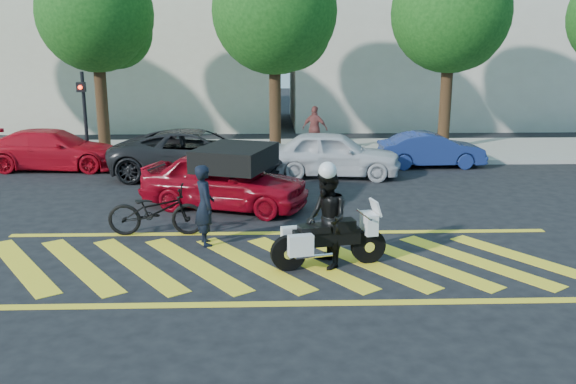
{
  "coord_description": "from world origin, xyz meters",
  "views": [
    {
      "loc": [
        -0.24,
        -11.16,
        4.2
      ],
      "look_at": [
        0.16,
        1.51,
        1.05
      ],
      "focal_mm": 38.0,
      "sensor_mm": 36.0,
      "label": 1
    }
  ],
  "objects_px": {
    "parked_left": "(54,149)",
    "parked_mid_left": "(198,154)",
    "officer_moto": "(327,219)",
    "officer_bike": "(205,205)",
    "bicycle": "(156,211)",
    "parked_right": "(431,150)",
    "police_motorcycle": "(327,239)",
    "parked_mid_right": "(333,154)",
    "red_convertible": "(225,180)"
  },
  "relations": [
    {
      "from": "police_motorcycle",
      "to": "parked_mid_right",
      "type": "height_order",
      "value": "parked_mid_right"
    },
    {
      "from": "officer_bike",
      "to": "bicycle",
      "type": "bearing_deg",
      "value": 40.84
    },
    {
      "from": "officer_bike",
      "to": "parked_left",
      "type": "xyz_separation_m",
      "value": [
        -5.86,
        8.03,
        -0.19
      ]
    },
    {
      "from": "officer_bike",
      "to": "bicycle",
      "type": "distance_m",
      "value": 1.39
    },
    {
      "from": "police_motorcycle",
      "to": "parked_mid_right",
      "type": "xyz_separation_m",
      "value": [
        0.93,
        8.0,
        0.18
      ]
    },
    {
      "from": "parked_left",
      "to": "parked_mid_left",
      "type": "distance_m",
      "value": 5.18
    },
    {
      "from": "parked_mid_right",
      "to": "parked_right",
      "type": "height_order",
      "value": "parked_mid_right"
    },
    {
      "from": "officer_moto",
      "to": "parked_left",
      "type": "relative_size",
      "value": 0.41
    },
    {
      "from": "parked_left",
      "to": "parked_right",
      "type": "xyz_separation_m",
      "value": [
        12.76,
        0.0,
        -0.08
      ]
    },
    {
      "from": "police_motorcycle",
      "to": "officer_moto",
      "type": "xyz_separation_m",
      "value": [
        -0.02,
        0.01,
        0.4
      ]
    },
    {
      "from": "parked_left",
      "to": "parked_mid_left",
      "type": "xyz_separation_m",
      "value": [
        4.99,
        -1.4,
        0.09
      ]
    },
    {
      "from": "police_motorcycle",
      "to": "parked_left",
      "type": "height_order",
      "value": "parked_left"
    },
    {
      "from": "police_motorcycle",
      "to": "parked_mid_right",
      "type": "distance_m",
      "value": 8.06
    },
    {
      "from": "parked_mid_right",
      "to": "bicycle",
      "type": "bearing_deg",
      "value": 150.03
    },
    {
      "from": "police_motorcycle",
      "to": "officer_moto",
      "type": "bearing_deg",
      "value": 141.18
    },
    {
      "from": "officer_bike",
      "to": "officer_moto",
      "type": "bearing_deg",
      "value": -137.25
    },
    {
      "from": "bicycle",
      "to": "officer_moto",
      "type": "distance_m",
      "value": 4.16
    },
    {
      "from": "bicycle",
      "to": "officer_moto",
      "type": "relative_size",
      "value": 1.12
    },
    {
      "from": "police_motorcycle",
      "to": "red_convertible",
      "type": "relative_size",
      "value": 0.52
    },
    {
      "from": "parked_left",
      "to": "officer_moto",
      "type": "bearing_deg",
      "value": -136.03
    },
    {
      "from": "parked_mid_right",
      "to": "police_motorcycle",
      "type": "bearing_deg",
      "value": -179.2
    },
    {
      "from": "officer_moto",
      "to": "parked_left",
      "type": "height_order",
      "value": "officer_moto"
    },
    {
      "from": "officer_moto",
      "to": "bicycle",
      "type": "bearing_deg",
      "value": -132.5
    },
    {
      "from": "officer_bike",
      "to": "officer_moto",
      "type": "xyz_separation_m",
      "value": [
        2.43,
        -1.37,
        0.08
      ]
    },
    {
      "from": "red_convertible",
      "to": "parked_mid_left",
      "type": "height_order",
      "value": "parked_mid_left"
    },
    {
      "from": "parked_left",
      "to": "parked_mid_left",
      "type": "height_order",
      "value": "parked_mid_left"
    },
    {
      "from": "parked_right",
      "to": "officer_moto",
      "type": "bearing_deg",
      "value": 152.8
    },
    {
      "from": "parked_mid_left",
      "to": "parked_mid_right",
      "type": "xyz_separation_m",
      "value": [
        4.25,
        0.0,
        -0.03
      ]
    },
    {
      "from": "parked_mid_right",
      "to": "parked_right",
      "type": "xyz_separation_m",
      "value": [
        3.51,
        1.4,
        -0.14
      ]
    },
    {
      "from": "parked_left",
      "to": "parked_right",
      "type": "bearing_deg",
      "value": -87.47
    },
    {
      "from": "bicycle",
      "to": "police_motorcycle",
      "type": "distance_m",
      "value": 4.16
    },
    {
      "from": "officer_bike",
      "to": "parked_left",
      "type": "relative_size",
      "value": 0.37
    },
    {
      "from": "bicycle",
      "to": "parked_left",
      "type": "relative_size",
      "value": 0.46
    },
    {
      "from": "officer_moto",
      "to": "parked_mid_left",
      "type": "height_order",
      "value": "officer_moto"
    },
    {
      "from": "bicycle",
      "to": "parked_mid_right",
      "type": "distance_m",
      "value": 7.47
    },
    {
      "from": "bicycle",
      "to": "parked_left",
      "type": "height_order",
      "value": "parked_left"
    },
    {
      "from": "police_motorcycle",
      "to": "officer_moto",
      "type": "distance_m",
      "value": 0.4
    },
    {
      "from": "police_motorcycle",
      "to": "officer_moto",
      "type": "relative_size",
      "value": 1.2
    },
    {
      "from": "red_convertible",
      "to": "parked_right",
      "type": "bearing_deg",
      "value": -33.16
    },
    {
      "from": "officer_bike",
      "to": "police_motorcycle",
      "type": "xyz_separation_m",
      "value": [
        2.45,
        -1.37,
        -0.31
      ]
    },
    {
      "from": "officer_moto",
      "to": "parked_right",
      "type": "distance_m",
      "value": 10.41
    },
    {
      "from": "officer_moto",
      "to": "parked_right",
      "type": "xyz_separation_m",
      "value": [
        4.46,
        9.4,
        -0.35
      ]
    },
    {
      "from": "officer_moto",
      "to": "red_convertible",
      "type": "xyz_separation_m",
      "value": [
        -2.22,
        4.27,
        -0.21
      ]
    },
    {
      "from": "bicycle",
      "to": "police_motorcycle",
      "type": "bearing_deg",
      "value": -120.63
    },
    {
      "from": "red_convertible",
      "to": "parked_mid_right",
      "type": "bearing_deg",
      "value": -21.05
    },
    {
      "from": "red_convertible",
      "to": "parked_mid_right",
      "type": "distance_m",
      "value": 4.89
    },
    {
      "from": "parked_mid_right",
      "to": "parked_mid_left",
      "type": "bearing_deg",
      "value": 97.46
    },
    {
      "from": "officer_bike",
      "to": "officer_moto",
      "type": "height_order",
      "value": "officer_moto"
    },
    {
      "from": "officer_moto",
      "to": "parked_mid_left",
      "type": "xyz_separation_m",
      "value": [
        -3.3,
        8.0,
        -0.19
      ]
    },
    {
      "from": "officer_bike",
      "to": "parked_right",
      "type": "bearing_deg",
      "value": -58.56
    }
  ]
}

